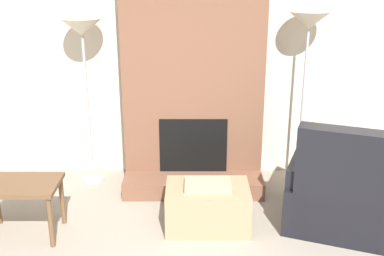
{
  "coord_description": "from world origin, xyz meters",
  "views": [
    {
      "loc": [
        -0.01,
        -2.63,
        2.38
      ],
      "look_at": [
        0.0,
        2.22,
        0.68
      ],
      "focal_mm": 45.0,
      "sensor_mm": 36.0,
      "label": 1
    }
  ],
  "objects_px": {
    "floor_lamp_left": "(81,35)",
    "floor_lamp_right": "(307,29)",
    "armchair": "(338,194)",
    "ottoman": "(206,206)",
    "side_table": "(19,191)"
  },
  "relations": [
    {
      "from": "floor_lamp_left",
      "to": "floor_lamp_right",
      "type": "relative_size",
      "value": 0.96
    },
    {
      "from": "floor_lamp_left",
      "to": "floor_lamp_right",
      "type": "bearing_deg",
      "value": 0.0
    },
    {
      "from": "armchair",
      "to": "ottoman",
      "type": "bearing_deg",
      "value": 22.63
    },
    {
      "from": "floor_lamp_left",
      "to": "armchair",
      "type": "bearing_deg",
      "value": -20.67
    },
    {
      "from": "side_table",
      "to": "floor_lamp_left",
      "type": "bearing_deg",
      "value": 70.73
    },
    {
      "from": "armchair",
      "to": "floor_lamp_right",
      "type": "distance_m",
      "value": 1.7
    },
    {
      "from": "ottoman",
      "to": "floor_lamp_right",
      "type": "bearing_deg",
      "value": 43.37
    },
    {
      "from": "ottoman",
      "to": "armchair",
      "type": "bearing_deg",
      "value": 2.06
    },
    {
      "from": "floor_lamp_left",
      "to": "side_table",
      "type": "bearing_deg",
      "value": -109.27
    },
    {
      "from": "armchair",
      "to": "side_table",
      "type": "distance_m",
      "value": 2.92
    },
    {
      "from": "ottoman",
      "to": "side_table",
      "type": "xyz_separation_m",
      "value": [
        -1.67,
        -0.15,
        0.23
      ]
    },
    {
      "from": "ottoman",
      "to": "floor_lamp_left",
      "type": "height_order",
      "value": "floor_lamp_left"
    },
    {
      "from": "ottoman",
      "to": "floor_lamp_right",
      "type": "height_order",
      "value": "floor_lamp_right"
    },
    {
      "from": "side_table",
      "to": "floor_lamp_right",
      "type": "bearing_deg",
      "value": 22.72
    },
    {
      "from": "ottoman",
      "to": "floor_lamp_right",
      "type": "xyz_separation_m",
      "value": [
        1.05,
        0.99,
        1.5
      ]
    }
  ]
}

